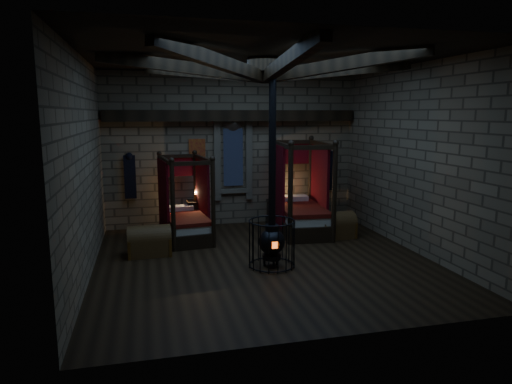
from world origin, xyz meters
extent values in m
cube|color=black|center=(0.00, 0.00, 0.00)|extent=(7.00, 7.00, 0.01)
cube|color=#847054|center=(0.00, 3.50, 2.10)|extent=(7.00, 0.02, 4.20)
cube|color=#847054|center=(0.00, -3.50, 2.10)|extent=(7.00, 0.02, 4.20)
cube|color=#847054|center=(-3.50, 0.00, 2.10)|extent=(0.02, 7.00, 4.20)
cube|color=#847054|center=(3.50, 0.00, 2.10)|extent=(0.02, 7.00, 4.20)
cube|color=black|center=(0.00, 0.00, 4.20)|extent=(7.00, 7.00, 0.01)
cube|color=black|center=(0.00, 3.32, 3.05)|extent=(6.86, 0.35, 0.30)
cylinder|color=black|center=(0.00, 0.00, 4.05)|extent=(0.70, 0.70, 0.25)
cube|color=black|center=(0.00, 3.45, 1.90)|extent=(0.55, 0.04, 1.60)
cube|color=maroon|center=(-1.00, 3.46, 2.10)|extent=(0.45, 0.03, 0.65)
cube|color=black|center=(-2.80, 3.34, 1.45)|extent=(0.30, 0.10, 1.15)
cube|color=black|center=(2.80, 3.34, 1.45)|extent=(0.30, 0.10, 1.15)
cube|color=black|center=(-1.46, 2.12, 0.17)|extent=(1.22, 2.04, 0.34)
cube|color=beige|center=(-1.46, 2.12, 0.43)|extent=(1.09, 1.88, 0.20)
cube|color=maroon|center=(-1.46, 2.12, 0.56)|extent=(1.15, 1.92, 0.09)
cube|color=beige|center=(-1.54, 2.83, 0.65)|extent=(0.68, 0.40, 0.13)
cube|color=#5C0710|center=(-1.57, 3.08, 1.72)|extent=(1.02, 0.16, 0.51)
cylinder|color=black|center=(-1.82, 1.14, 1.02)|extent=(0.10, 0.10, 2.05)
cylinder|color=black|center=(-2.03, 3.00, 1.02)|extent=(0.10, 0.10, 2.05)
cylinder|color=black|center=(-0.90, 1.25, 1.02)|extent=(0.10, 0.10, 2.05)
cylinder|color=black|center=(-1.11, 3.10, 1.02)|extent=(0.10, 0.10, 2.05)
cube|color=#5C0710|center=(-1.99, 2.34, 1.07)|extent=(0.21, 1.39, 1.82)
cube|color=#5C0710|center=(-1.00, 2.45, 1.07)|extent=(0.21, 1.39, 1.82)
cube|color=black|center=(1.55, 2.11, 0.19)|extent=(1.36, 2.34, 0.39)
cube|color=beige|center=(1.55, 2.11, 0.50)|extent=(1.21, 2.16, 0.24)
cube|color=maroon|center=(1.55, 2.11, 0.65)|extent=(1.28, 2.21, 0.11)
cube|color=beige|center=(1.63, 2.93, 0.76)|extent=(0.79, 0.44, 0.15)
cube|color=#5C0710|center=(1.65, 3.22, 2.00)|extent=(1.19, 0.16, 0.59)
cylinder|color=black|center=(0.92, 1.08, 1.19)|extent=(0.12, 0.12, 2.38)
cylinder|color=black|center=(1.11, 3.23, 1.19)|extent=(0.12, 0.12, 2.38)
cylinder|color=black|center=(2.00, 0.99, 1.19)|extent=(0.12, 0.12, 2.38)
cylinder|color=black|center=(2.19, 3.14, 1.19)|extent=(0.12, 0.12, 2.38)
cube|color=#5C0710|center=(1.01, 2.48, 1.24)|extent=(0.21, 1.62, 2.11)
cube|color=#5C0710|center=(2.15, 2.38, 1.24)|extent=(0.21, 1.62, 2.11)
cube|color=brown|center=(-2.37, 1.00, 0.19)|extent=(0.95, 0.60, 0.39)
cylinder|color=brown|center=(-2.37, 1.00, 0.39)|extent=(0.95, 0.60, 0.57)
cube|color=#AD7C35|center=(-2.80, 0.99, 0.19)|extent=(0.07, 0.60, 0.41)
cube|color=#AD7C35|center=(-1.94, 1.01, 0.19)|extent=(0.07, 0.60, 0.41)
cube|color=brown|center=(2.23, 1.37, 0.19)|extent=(0.98, 0.66, 0.38)
cylinder|color=brown|center=(2.23, 1.37, 0.38)|extent=(0.98, 0.66, 0.56)
cube|color=#AD7C35|center=(1.80, 1.32, 0.19)|extent=(0.12, 0.59, 0.41)
cube|color=#AD7C35|center=(2.66, 1.42, 0.19)|extent=(0.12, 0.59, 0.41)
cube|color=black|center=(-1.11, 3.04, 0.38)|extent=(0.45, 0.43, 0.75)
cube|color=black|center=(-1.11, 3.04, 0.77)|extent=(0.50, 0.47, 0.04)
cylinder|color=#AD7C35|center=(-1.11, 3.04, 0.88)|extent=(0.11, 0.11, 0.17)
cube|color=black|center=(1.10, 3.05, 0.33)|extent=(0.45, 0.43, 0.67)
cube|color=black|center=(1.10, 3.05, 0.69)|extent=(0.49, 0.48, 0.04)
cube|color=brown|center=(1.10, 3.05, 0.74)|extent=(0.19, 0.15, 0.05)
cylinder|color=black|center=(0.06, -0.38, 0.21)|extent=(0.38, 0.38, 0.10)
sphere|color=black|center=(0.06, -0.38, 0.53)|extent=(0.54, 0.54, 0.54)
cylinder|color=black|center=(0.06, -0.38, 0.82)|extent=(0.27, 0.27, 0.13)
cube|color=#FF5914|center=(0.06, -0.64, 0.53)|extent=(0.13, 0.02, 0.13)
cylinder|color=black|center=(0.06, -0.38, 2.46)|extent=(0.14, 0.14, 3.18)
torus|color=black|center=(0.06, -0.38, 0.04)|extent=(0.95, 0.95, 0.03)
torus|color=black|center=(0.06, -0.38, 0.96)|extent=(0.95, 0.95, 0.03)
camera|label=1|loc=(-2.37, -9.04, 3.11)|focal=32.00mm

